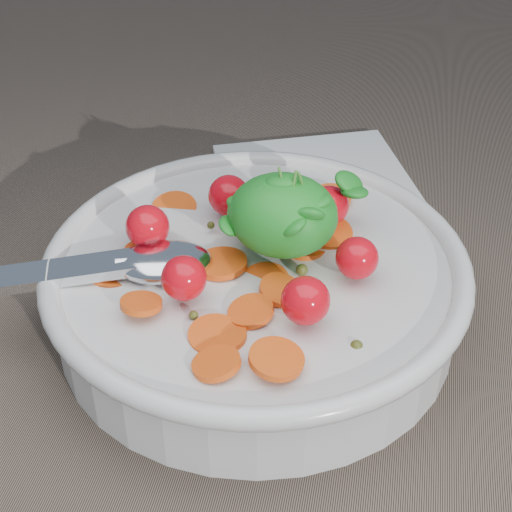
# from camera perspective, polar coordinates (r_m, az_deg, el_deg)

# --- Properties ---
(ground) EXTENTS (6.00, 6.00, 0.00)m
(ground) POSITION_cam_1_polar(r_m,az_deg,el_deg) (0.51, 0.48, -5.56)
(ground) COLOR #6A5A4B
(ground) RESTS_ON ground
(bowl) EXTENTS (0.29, 0.27, 0.11)m
(bowl) POSITION_cam_1_polar(r_m,az_deg,el_deg) (0.50, 0.00, -2.05)
(bowl) COLOR silver
(bowl) RESTS_ON ground
(napkin) EXTENTS (0.19, 0.18, 0.01)m
(napkin) POSITION_cam_1_polar(r_m,az_deg,el_deg) (0.66, 4.31, 5.67)
(napkin) COLOR white
(napkin) RESTS_ON ground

